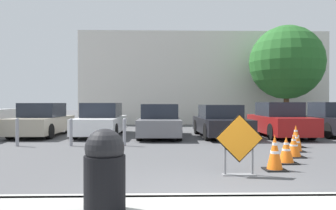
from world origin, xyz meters
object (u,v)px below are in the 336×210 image
at_px(traffic_cone_fifth, 296,136).
at_px(parked_car_second, 102,121).
at_px(parked_car_third, 160,122).
at_px(parked_car_nearest, 42,121).
at_px(bollard_second, 71,131).
at_px(bollard_third, 17,131).
at_px(parked_car_fourth, 220,122).
at_px(traffic_cone_second, 286,150).
at_px(parked_car_fifth, 279,121).
at_px(trash_bin, 105,170).
at_px(road_closed_sign, 239,144).
at_px(bollard_nearest, 124,131).
at_px(traffic_cone_third, 294,146).
at_px(traffic_cone_nearest, 275,153).
at_px(traffic_cone_fourth, 297,142).
at_px(parked_car_sixth, 335,120).

height_order(traffic_cone_fifth, parked_car_second, parked_car_second).
bearing_deg(parked_car_third, parked_car_nearest, -5.61).
xyz_separation_m(bollard_second, bollard_third, (-1.86, 0.00, 0.01)).
bearing_deg(traffic_cone_fifth, parked_car_fourth, 120.15).
relative_size(traffic_cone_second, bollard_second, 0.70).
bearing_deg(parked_car_nearest, traffic_cone_fifth, 159.69).
bearing_deg(parked_car_nearest, parked_car_fifth, 178.77).
xyz_separation_m(parked_car_nearest, trash_bin, (4.66, -10.81, -0.01)).
height_order(parked_car_fourth, trash_bin, parked_car_fourth).
xyz_separation_m(road_closed_sign, bollard_nearest, (-2.90, 4.72, -0.16)).
relative_size(parked_car_fourth, parked_car_fifth, 0.98).
height_order(traffic_cone_third, trash_bin, trash_bin).
bearing_deg(traffic_cone_nearest, traffic_cone_second, 54.89).
distance_m(traffic_cone_nearest, traffic_cone_fourth, 3.19).
relative_size(traffic_cone_second, parked_car_fifth, 0.15).
xyz_separation_m(road_closed_sign, parked_car_fourth, (1.01, 7.62, -0.01)).
height_order(bollard_nearest, bollard_second, bollard_nearest).
xyz_separation_m(road_closed_sign, bollard_second, (-4.76, 4.72, -0.16)).
relative_size(traffic_cone_fifth, trash_bin, 0.71).
distance_m(traffic_cone_second, traffic_cone_third, 1.08).
xyz_separation_m(road_closed_sign, parked_car_sixth, (6.36, 8.05, 0.03)).
bearing_deg(parked_car_fifth, parked_car_second, -3.53).
bearing_deg(parked_car_nearest, bollard_nearest, 141.00).
height_order(traffic_cone_nearest, parked_car_nearest, parked_car_nearest).
xyz_separation_m(road_closed_sign, parked_car_fifth, (3.69, 7.73, 0.03)).
bearing_deg(bollard_second, parked_car_fourth, 26.71).
bearing_deg(bollard_second, parked_car_third, 42.72).
distance_m(traffic_cone_fourth, bollard_nearest, 5.67).
xyz_separation_m(trash_bin, bollard_third, (-4.27, 7.33, -0.15)).
height_order(traffic_cone_fourth, parked_car_fourth, parked_car_fourth).
xyz_separation_m(traffic_cone_third, bollard_third, (-8.70, 2.46, 0.21)).
distance_m(parked_car_fourth, bollard_third, 8.17).
bearing_deg(bollard_nearest, traffic_cone_fifth, -4.56).
bearing_deg(traffic_cone_nearest, parked_car_nearest, 135.93).
bearing_deg(parked_car_sixth, traffic_cone_second, 55.72).
height_order(parked_car_fourth, bollard_second, parked_car_fourth).
xyz_separation_m(traffic_cone_third, parked_car_third, (-3.74, 5.32, 0.35)).
bearing_deg(traffic_cone_fifth, road_closed_sign, -124.97).
relative_size(traffic_cone_third, parked_car_nearest, 0.15).
height_order(trash_bin, bollard_second, trash_bin).
height_order(road_closed_sign, parked_car_fourth, parked_car_fourth).
bearing_deg(parked_car_fifth, bollard_third, 16.75).
bearing_deg(bollard_third, parked_car_second, 57.36).
height_order(parked_car_nearest, trash_bin, parked_car_nearest).
distance_m(traffic_cone_fourth, bollard_second, 7.48).
distance_m(parked_car_fifth, bollard_nearest, 7.25).
xyz_separation_m(traffic_cone_second, parked_car_nearest, (-8.51, 6.85, 0.36)).
relative_size(traffic_cone_fifth, parked_car_second, 0.16).
bearing_deg(bollard_second, traffic_cone_second, -28.30).
relative_size(traffic_cone_nearest, traffic_cone_third, 1.24).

